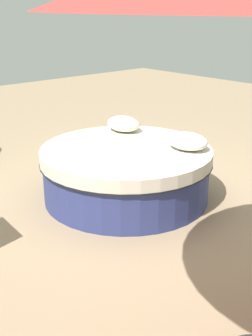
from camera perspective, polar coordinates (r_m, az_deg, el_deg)
ground_plane at (r=5.13m, az=0.00°, el=-3.82°), size 16.00×16.00×0.00m
round_bed at (r=5.01m, az=0.00°, el=-0.57°), size 1.97×1.97×0.61m
throw_pillow_0 at (r=4.90m, az=8.11°, el=3.54°), size 0.49×0.39×0.18m
throw_pillow_1 at (r=5.56m, az=-0.36°, el=5.87°), size 0.48×0.36×0.19m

